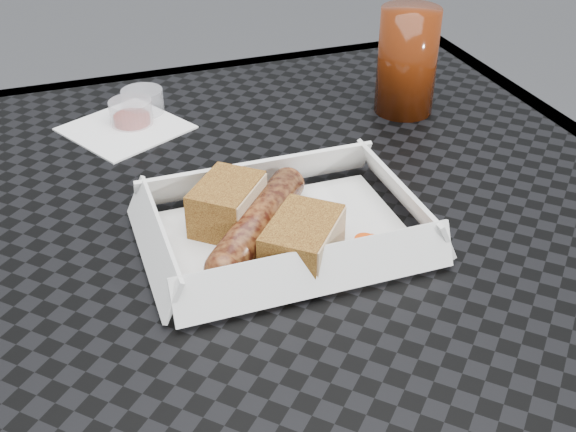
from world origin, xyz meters
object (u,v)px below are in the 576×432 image
object	(u,v)px
bratwurst	(258,223)
patio_table	(277,276)
food_tray	(284,236)
drink_glass	(407,61)

from	to	relation	value
bratwurst	patio_table	bearing A→B (deg)	51.72
food_tray	bratwurst	distance (m)	0.03
patio_table	food_tray	distance (m)	0.09
food_tray	bratwurst	xyz separation A→B (m)	(-0.02, 0.00, 0.02)
bratwurst	drink_glass	bearing A→B (deg)	39.49
patio_table	food_tray	bearing A→B (deg)	-99.05
patio_table	bratwurst	xyz separation A→B (m)	(-0.03, -0.04, 0.10)
bratwurst	food_tray	bearing A→B (deg)	-4.99
patio_table	food_tray	world-z (taller)	food_tray
food_tray	patio_table	bearing A→B (deg)	80.95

